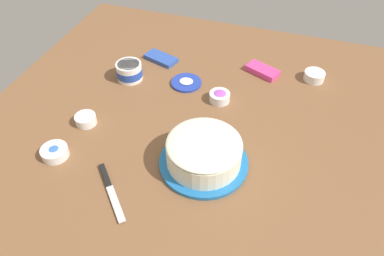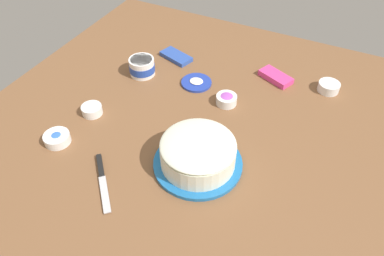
% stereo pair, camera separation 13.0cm
% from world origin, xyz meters
% --- Properties ---
extents(ground_plane, '(1.54, 1.54, 0.00)m').
position_xyz_m(ground_plane, '(0.00, 0.00, 0.00)').
color(ground_plane, brown).
extents(frosted_cake, '(0.30, 0.30, 0.11)m').
position_xyz_m(frosted_cake, '(-0.12, 0.18, 0.05)').
color(frosted_cake, '#1E6BB2').
rests_on(frosted_cake, ground_plane).
extents(frosting_tub, '(0.11, 0.11, 0.07)m').
position_xyz_m(frosting_tub, '(0.31, -0.18, 0.04)').
color(frosting_tub, white).
rests_on(frosting_tub, ground_plane).
extents(frosting_tub_lid, '(0.13, 0.13, 0.02)m').
position_xyz_m(frosting_tub_lid, '(0.07, -0.22, 0.01)').
color(frosting_tub_lid, '#233DAD').
rests_on(frosting_tub_lid, ground_plane).
extents(spreading_knife, '(0.17, 0.19, 0.01)m').
position_xyz_m(spreading_knife, '(0.13, 0.36, 0.01)').
color(spreading_knife, silver).
rests_on(spreading_knife, ground_plane).
extents(sprinkle_bowl_rainbow, '(0.08, 0.08, 0.04)m').
position_xyz_m(sprinkle_bowl_rainbow, '(-0.09, -0.15, 0.02)').
color(sprinkle_bowl_rainbow, white).
rests_on(sprinkle_bowl_rainbow, ground_plane).
extents(sprinkle_bowl_yellow, '(0.09, 0.09, 0.04)m').
position_xyz_m(sprinkle_bowl_yellow, '(-0.43, -0.41, 0.02)').
color(sprinkle_bowl_yellow, white).
rests_on(sprinkle_bowl_yellow, ground_plane).
extents(sprinkle_bowl_blue, '(0.09, 0.09, 0.03)m').
position_xyz_m(sprinkle_bowl_blue, '(0.37, 0.30, 0.02)').
color(sprinkle_bowl_blue, white).
rests_on(sprinkle_bowl_blue, ground_plane).
extents(sprinkle_bowl_green, '(0.08, 0.08, 0.03)m').
position_xyz_m(sprinkle_bowl_green, '(0.35, 0.12, 0.02)').
color(sprinkle_bowl_green, white).
rests_on(sprinkle_bowl_green, ground_plane).
extents(candy_box_lower, '(0.16, 0.12, 0.02)m').
position_xyz_m(candy_box_lower, '(-0.21, -0.39, 0.01)').
color(candy_box_lower, '#E53D8E').
rests_on(candy_box_lower, ground_plane).
extents(candy_box_upper, '(0.16, 0.11, 0.02)m').
position_xyz_m(candy_box_upper, '(0.24, -0.35, 0.01)').
color(candy_box_upper, '#2D51B2').
rests_on(candy_box_upper, ground_plane).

